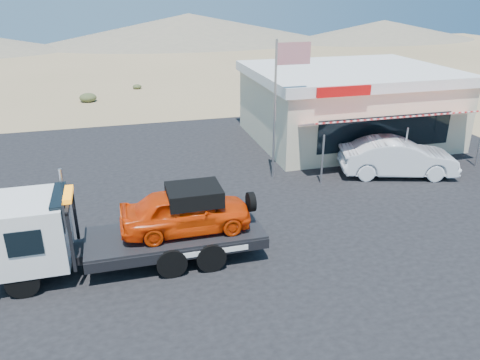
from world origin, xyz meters
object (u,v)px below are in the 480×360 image
at_px(jerky_store, 347,104).
at_px(flagpole, 280,94).
at_px(tow_truck, 126,224).
at_px(white_sedan, 398,157).

relative_size(jerky_store, flagpole, 1.73).
distance_m(tow_truck, white_sedan, 12.81).
distance_m(white_sedan, jerky_store, 5.78).
xyz_separation_m(white_sedan, jerky_store, (0.31, 5.66, 1.13)).
xyz_separation_m(white_sedan, flagpole, (-5.26, 1.19, 2.91)).
bearing_deg(tow_truck, jerky_store, 38.92).
distance_m(tow_truck, flagpole, 9.05).
bearing_deg(white_sedan, jerky_store, 13.01).
height_order(tow_truck, white_sedan, tow_truck).
relative_size(tow_truck, flagpole, 1.30).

